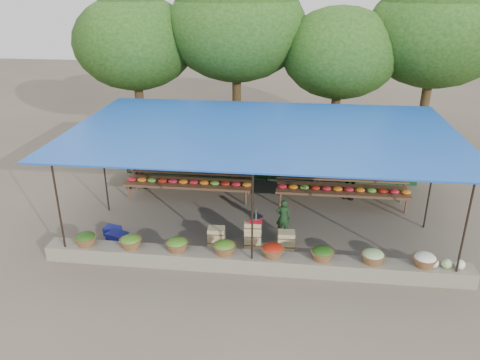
# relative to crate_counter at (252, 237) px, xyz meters

# --- Properties ---
(ground) EXTENTS (60.00, 60.00, 0.00)m
(ground) POSITION_rel_crate_counter_xyz_m (0.12, 1.68, -0.31)
(ground) COLOR brown
(ground) RESTS_ON ground
(stone_curb) EXTENTS (10.60, 0.55, 0.40)m
(stone_curb) POSITION_rel_crate_counter_xyz_m (0.12, -1.07, -0.11)
(stone_curb) COLOR slate
(stone_curb) RESTS_ON ground
(stall_canopy) EXTENTS (10.80, 6.60, 2.82)m
(stall_canopy) POSITION_rel_crate_counter_xyz_m (0.12, 1.74, 2.37)
(stall_canopy) COLOR black
(stall_canopy) RESTS_ON ground
(produce_baskets) EXTENTS (8.98, 0.58, 0.34)m
(produce_baskets) POSITION_rel_crate_counter_xyz_m (0.02, -1.07, 0.25)
(produce_baskets) COLOR brown
(produce_baskets) RESTS_ON stone_curb
(netting_backdrop) EXTENTS (10.60, 0.06, 2.50)m
(netting_backdrop) POSITION_rel_crate_counter_xyz_m (0.12, 4.83, 0.94)
(netting_backdrop) COLOR #163F1C
(netting_backdrop) RESTS_ON ground
(tree_row) EXTENTS (16.51, 5.50, 7.12)m
(tree_row) POSITION_rel_crate_counter_xyz_m (0.62, 7.76, 4.39)
(tree_row) COLOR #362513
(tree_row) RESTS_ON ground
(fruit_table_left) EXTENTS (4.21, 0.95, 0.93)m
(fruit_table_left) POSITION_rel_crate_counter_xyz_m (-2.38, 3.03, 0.30)
(fruit_table_left) COLOR #513B20
(fruit_table_left) RESTS_ON ground
(fruit_table_right) EXTENTS (4.21, 0.95, 0.93)m
(fruit_table_right) POSITION_rel_crate_counter_xyz_m (2.62, 3.03, 0.30)
(fruit_table_right) COLOR #513B20
(fruit_table_right) RESTS_ON ground
(crate_counter) EXTENTS (2.36, 0.36, 0.77)m
(crate_counter) POSITION_rel_crate_counter_xyz_m (0.00, 0.00, 0.00)
(crate_counter) COLOR tan
(crate_counter) RESTS_ON ground
(weighing_scale) EXTENTS (0.35, 0.35, 0.37)m
(weighing_scale) POSITION_rel_crate_counter_xyz_m (0.11, -0.00, 0.55)
(weighing_scale) COLOR #AA0D19
(weighing_scale) RESTS_ON crate_counter
(vendor_seated) EXTENTS (0.42, 0.29, 1.11)m
(vendor_seated) POSITION_rel_crate_counter_xyz_m (0.81, 0.74, 0.24)
(vendor_seated) COLOR #193719
(vendor_seated) RESTS_ON ground
(customer_left) EXTENTS (0.94, 0.78, 1.76)m
(customer_left) POSITION_rel_crate_counter_xyz_m (-4.23, 3.40, 0.57)
(customer_left) COLOR slate
(customer_left) RESTS_ON ground
(customer_mid) EXTENTS (1.35, 1.27, 1.83)m
(customer_mid) POSITION_rel_crate_counter_xyz_m (1.93, 4.11, 0.61)
(customer_mid) COLOR slate
(customer_mid) RESTS_ON ground
(customer_right) EXTENTS (1.00, 0.67, 1.58)m
(customer_right) POSITION_rel_crate_counter_xyz_m (2.91, 3.50, 0.48)
(customer_right) COLOR slate
(customer_right) RESTS_ON ground
(blue_crate_front) EXTENTS (0.63, 0.54, 0.32)m
(blue_crate_front) POSITION_rel_crate_counter_xyz_m (-3.69, -0.24, -0.15)
(blue_crate_front) COLOR navy
(blue_crate_front) RESTS_ON ground
(blue_crate_back) EXTENTS (0.49, 0.41, 0.26)m
(blue_crate_back) POSITION_rel_crate_counter_xyz_m (-3.99, 0.17, -0.18)
(blue_crate_back) COLOR navy
(blue_crate_back) RESTS_ON ground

